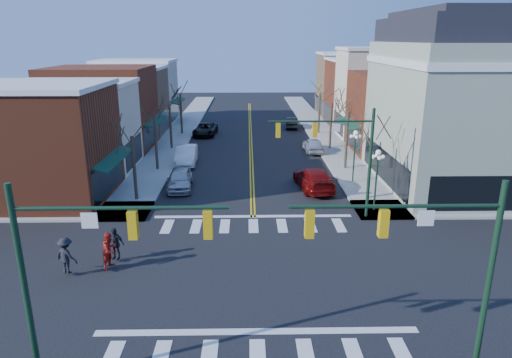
{
  "coord_description": "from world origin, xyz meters",
  "views": [
    {
      "loc": [
        -0.32,
        -20.27,
        11.27
      ],
      "look_at": [
        0.18,
        7.12,
        2.8
      ],
      "focal_mm": 32.0,
      "sensor_mm": 36.0,
      "label": 1
    }
  ],
  "objects_px": {
    "car_left_far": "(205,129)",
    "car_right_far": "(292,123)",
    "victorian_corner": "(467,101)",
    "car_left_mid": "(186,155)",
    "car_right_near": "(314,179)",
    "pedestrian_dark_a": "(115,243)",
    "pedestrian_red_b": "(110,250)",
    "car_right_mid": "(313,145)",
    "lamppost_midblock": "(355,147)",
    "lamppost_corner": "(377,170)",
    "pedestrian_dark_b": "(66,256)",
    "car_left_near": "(180,179)"
  },
  "relations": [
    {
      "from": "car_left_mid",
      "to": "pedestrian_dark_b",
      "type": "relative_size",
      "value": 2.74
    },
    {
      "from": "lamppost_corner",
      "to": "lamppost_midblock",
      "type": "bearing_deg",
      "value": 90.0
    },
    {
      "from": "car_left_far",
      "to": "car_right_near",
      "type": "height_order",
      "value": "car_right_near"
    },
    {
      "from": "lamppost_midblock",
      "to": "pedestrian_dark_b",
      "type": "relative_size",
      "value": 2.3
    },
    {
      "from": "car_left_far",
      "to": "car_right_far",
      "type": "relative_size",
      "value": 1.26
    },
    {
      "from": "car_left_near",
      "to": "car_left_mid",
      "type": "xyz_separation_m",
      "value": [
        -0.44,
        7.45,
        0.07
      ]
    },
    {
      "from": "car_left_mid",
      "to": "car_left_far",
      "type": "bearing_deg",
      "value": 85.16
    },
    {
      "from": "victorian_corner",
      "to": "lamppost_corner",
      "type": "relative_size",
      "value": 3.29
    },
    {
      "from": "pedestrian_dark_b",
      "to": "victorian_corner",
      "type": "bearing_deg",
      "value": -126.11
    },
    {
      "from": "car_right_mid",
      "to": "pedestrian_red_b",
      "type": "relative_size",
      "value": 2.35
    },
    {
      "from": "car_right_far",
      "to": "pedestrian_red_b",
      "type": "bearing_deg",
      "value": 76.42
    },
    {
      "from": "pedestrian_red_b",
      "to": "victorian_corner",
      "type": "bearing_deg",
      "value": -38.36
    },
    {
      "from": "pedestrian_dark_a",
      "to": "pedestrian_dark_b",
      "type": "height_order",
      "value": "pedestrian_dark_b"
    },
    {
      "from": "car_left_mid",
      "to": "car_left_far",
      "type": "distance_m",
      "value": 13.08
    },
    {
      "from": "lamppost_midblock",
      "to": "pedestrian_dark_b",
      "type": "xyz_separation_m",
      "value": [
        -17.46,
        -14.89,
        -1.87
      ]
    },
    {
      "from": "lamppost_corner",
      "to": "pedestrian_red_b",
      "type": "height_order",
      "value": "lamppost_corner"
    },
    {
      "from": "pedestrian_dark_b",
      "to": "lamppost_corner",
      "type": "bearing_deg",
      "value": -129.63
    },
    {
      "from": "victorian_corner",
      "to": "car_right_far",
      "type": "relative_size",
      "value": 3.36
    },
    {
      "from": "lamppost_corner",
      "to": "car_left_far",
      "type": "xyz_separation_m",
      "value": [
        -13.66,
        25.74,
        -2.22
      ]
    },
    {
      "from": "car_right_near",
      "to": "pedestrian_dark_a",
      "type": "distance_m",
      "value": 16.97
    },
    {
      "from": "victorian_corner",
      "to": "car_right_mid",
      "type": "xyz_separation_m",
      "value": [
        -10.1,
        11.01,
        -5.91
      ]
    },
    {
      "from": "car_left_far",
      "to": "car_right_mid",
      "type": "height_order",
      "value": "car_right_mid"
    },
    {
      "from": "car_right_near",
      "to": "pedestrian_red_b",
      "type": "bearing_deg",
      "value": 39.27
    },
    {
      "from": "car_left_mid",
      "to": "car_left_far",
      "type": "xyz_separation_m",
      "value": [
        0.62,
        13.07,
        -0.11
      ]
    },
    {
      "from": "lamppost_corner",
      "to": "pedestrian_red_b",
      "type": "distance_m",
      "value": 17.45
    },
    {
      "from": "victorian_corner",
      "to": "car_left_mid",
      "type": "relative_size",
      "value": 2.76
    },
    {
      "from": "lamppost_corner",
      "to": "car_right_far",
      "type": "bearing_deg",
      "value": 95.23
    },
    {
      "from": "lamppost_corner",
      "to": "car_left_near",
      "type": "height_order",
      "value": "lamppost_corner"
    },
    {
      "from": "car_right_near",
      "to": "pedestrian_dark_a",
      "type": "xyz_separation_m",
      "value": [
        -12.1,
        -11.9,
        0.2
      ]
    },
    {
      "from": "car_right_far",
      "to": "pedestrian_red_b",
      "type": "distance_m",
      "value": 40.12
    },
    {
      "from": "car_left_near",
      "to": "car_right_near",
      "type": "distance_m",
      "value": 10.44
    },
    {
      "from": "lamppost_midblock",
      "to": "car_left_mid",
      "type": "bearing_deg",
      "value": 156.62
    },
    {
      "from": "pedestrian_dark_a",
      "to": "pedestrian_red_b",
      "type": "bearing_deg",
      "value": -74.77
    },
    {
      "from": "lamppost_corner",
      "to": "pedestrian_red_b",
      "type": "bearing_deg",
      "value": -153.3
    },
    {
      "from": "victorian_corner",
      "to": "pedestrian_dark_b",
      "type": "xyz_separation_m",
      "value": [
        -25.76,
        -14.39,
        -5.56
      ]
    },
    {
      "from": "victorian_corner",
      "to": "car_left_mid",
      "type": "height_order",
      "value": "victorian_corner"
    },
    {
      "from": "car_left_near",
      "to": "car_left_far",
      "type": "bearing_deg",
      "value": 85.06
    },
    {
      "from": "car_left_near",
      "to": "car_left_mid",
      "type": "height_order",
      "value": "car_left_mid"
    },
    {
      "from": "car_left_mid",
      "to": "car_right_near",
      "type": "bearing_deg",
      "value": -37.33
    },
    {
      "from": "lamppost_midblock",
      "to": "car_right_near",
      "type": "height_order",
      "value": "lamppost_midblock"
    },
    {
      "from": "car_left_mid",
      "to": "pedestrian_dark_a",
      "type": "height_order",
      "value": "pedestrian_dark_a"
    },
    {
      "from": "victorian_corner",
      "to": "car_right_far",
      "type": "bearing_deg",
      "value": 114.54
    },
    {
      "from": "victorian_corner",
      "to": "lamppost_midblock",
      "type": "height_order",
      "value": "victorian_corner"
    },
    {
      "from": "car_left_near",
      "to": "car_right_mid",
      "type": "bearing_deg",
      "value": 39.95
    },
    {
      "from": "lamppost_corner",
      "to": "car_right_near",
      "type": "height_order",
      "value": "lamppost_corner"
    },
    {
      "from": "pedestrian_red_b",
      "to": "pedestrian_dark_b",
      "type": "height_order",
      "value": "pedestrian_dark_b"
    },
    {
      "from": "lamppost_corner",
      "to": "car_right_far",
      "type": "distance_m",
      "value": 30.46
    },
    {
      "from": "car_left_near",
      "to": "lamppost_corner",
      "type": "bearing_deg",
      "value": -25.12
    },
    {
      "from": "car_left_near",
      "to": "pedestrian_red_b",
      "type": "height_order",
      "value": "pedestrian_red_b"
    },
    {
      "from": "lamppost_midblock",
      "to": "pedestrian_red_b",
      "type": "xyz_separation_m",
      "value": [
        -15.5,
        -14.3,
        -1.88
      ]
    }
  ]
}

